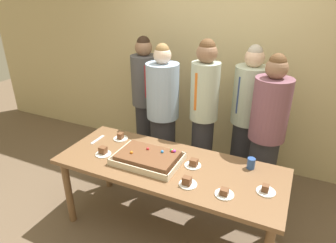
{
  "coord_description": "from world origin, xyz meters",
  "views": [
    {
      "loc": [
        0.96,
        -2.05,
        2.23
      ],
      "look_at": [
        -0.08,
        0.15,
        1.11
      ],
      "focal_mm": 31.56,
      "sensor_mm": 36.0,
      "label": 1
    }
  ],
  "objects_px": {
    "sheet_cake": "(148,158)",
    "plated_slice_center_front": "(103,152)",
    "person_serving_front": "(204,115)",
    "drink_cup_nearest": "(251,163)",
    "party_table": "(169,172)",
    "plated_slice_near_right": "(193,164)",
    "plated_slice_center_back": "(224,193)",
    "plated_slice_near_left": "(121,137)",
    "person_striped_tie_right": "(247,117)",
    "person_left_edge_reaching": "(266,135)",
    "plated_slice_far_left": "(187,182)",
    "person_far_right_suit": "(145,100)",
    "cake_server_utensil": "(98,140)",
    "plated_slice_far_right": "(266,190)",
    "person_green_shirt_behind": "(163,116)"
  },
  "relations": [
    {
      "from": "person_striped_tie_right",
      "to": "plated_slice_center_front",
      "type": "bearing_deg",
      "value": -12.48
    },
    {
      "from": "cake_server_utensil",
      "to": "person_striped_tie_right",
      "type": "bearing_deg",
      "value": 37.31
    },
    {
      "from": "party_table",
      "to": "plated_slice_far_right",
      "type": "xyz_separation_m",
      "value": [
        0.85,
        -0.03,
        0.11
      ]
    },
    {
      "from": "person_serving_front",
      "to": "person_striped_tie_right",
      "type": "height_order",
      "value": "person_serving_front"
    },
    {
      "from": "person_serving_front",
      "to": "drink_cup_nearest",
      "type": "bearing_deg",
      "value": 64.54
    },
    {
      "from": "plated_slice_far_left",
      "to": "plated_slice_center_front",
      "type": "relative_size",
      "value": 1.0
    },
    {
      "from": "sheet_cake",
      "to": "plated_slice_far_right",
      "type": "bearing_deg",
      "value": 0.32
    },
    {
      "from": "sheet_cake",
      "to": "person_left_edge_reaching",
      "type": "xyz_separation_m",
      "value": [
        0.92,
        0.78,
        0.07
      ]
    },
    {
      "from": "plated_slice_near_left",
      "to": "person_serving_front",
      "type": "bearing_deg",
      "value": 39.85
    },
    {
      "from": "plated_slice_near_left",
      "to": "plated_slice_center_front",
      "type": "xyz_separation_m",
      "value": [
        0.02,
        -0.33,
        0.0
      ]
    },
    {
      "from": "plated_slice_near_right",
      "to": "person_left_edge_reaching",
      "type": "distance_m",
      "value": 0.85
    },
    {
      "from": "plated_slice_center_back",
      "to": "cake_server_utensil",
      "type": "bearing_deg",
      "value": 167.85
    },
    {
      "from": "plated_slice_near_right",
      "to": "drink_cup_nearest",
      "type": "height_order",
      "value": "drink_cup_nearest"
    },
    {
      "from": "plated_slice_center_back",
      "to": "drink_cup_nearest",
      "type": "height_order",
      "value": "drink_cup_nearest"
    },
    {
      "from": "plated_slice_far_left",
      "to": "person_left_edge_reaching",
      "type": "bearing_deg",
      "value": 63.97
    },
    {
      "from": "party_table",
      "to": "plated_slice_near_left",
      "type": "height_order",
      "value": "plated_slice_near_left"
    },
    {
      "from": "drink_cup_nearest",
      "to": "person_striped_tie_right",
      "type": "bearing_deg",
      "value": 104.0
    },
    {
      "from": "party_table",
      "to": "plated_slice_center_back",
      "type": "relative_size",
      "value": 13.76
    },
    {
      "from": "plated_slice_near_left",
      "to": "plated_slice_center_front",
      "type": "relative_size",
      "value": 1.0
    },
    {
      "from": "drink_cup_nearest",
      "to": "plated_slice_center_front",
      "type": "bearing_deg",
      "value": -164.71
    },
    {
      "from": "plated_slice_near_left",
      "to": "plated_slice_near_right",
      "type": "height_order",
      "value": "plated_slice_near_left"
    },
    {
      "from": "sheet_cake",
      "to": "plated_slice_center_front",
      "type": "distance_m",
      "value": 0.45
    },
    {
      "from": "drink_cup_nearest",
      "to": "person_serving_front",
      "type": "relative_size",
      "value": 0.06
    },
    {
      "from": "drink_cup_nearest",
      "to": "party_table",
      "type": "bearing_deg",
      "value": -159.5
    },
    {
      "from": "plated_slice_near_right",
      "to": "person_far_right_suit",
      "type": "xyz_separation_m",
      "value": [
        -1.06,
        1.02,
        0.1
      ]
    },
    {
      "from": "plated_slice_far_left",
      "to": "person_left_edge_reaching",
      "type": "relative_size",
      "value": 0.09
    },
    {
      "from": "party_table",
      "to": "plated_slice_near_right",
      "type": "bearing_deg",
      "value": 18.19
    },
    {
      "from": "plated_slice_near_right",
      "to": "plated_slice_center_back",
      "type": "xyz_separation_m",
      "value": [
        0.36,
        -0.28,
        -0.0
      ]
    },
    {
      "from": "plated_slice_near_right",
      "to": "plated_slice_center_front",
      "type": "distance_m",
      "value": 0.87
    },
    {
      "from": "plated_slice_near_right",
      "to": "person_green_shirt_behind",
      "type": "height_order",
      "value": "person_green_shirt_behind"
    },
    {
      "from": "person_striped_tie_right",
      "to": "person_left_edge_reaching",
      "type": "relative_size",
      "value": 1.0
    },
    {
      "from": "plated_slice_center_back",
      "to": "person_green_shirt_behind",
      "type": "height_order",
      "value": "person_green_shirt_behind"
    },
    {
      "from": "sheet_cake",
      "to": "plated_slice_near_left",
      "type": "bearing_deg",
      "value": 150.98
    },
    {
      "from": "person_striped_tie_right",
      "to": "person_green_shirt_behind",
      "type": "bearing_deg",
      "value": -37.36
    },
    {
      "from": "plated_slice_center_front",
      "to": "plated_slice_center_back",
      "type": "relative_size",
      "value": 1.0
    },
    {
      "from": "sheet_cake",
      "to": "person_striped_tie_right",
      "type": "height_order",
      "value": "person_striped_tie_right"
    },
    {
      "from": "person_serving_front",
      "to": "person_left_edge_reaching",
      "type": "bearing_deg",
      "value": 99.82
    },
    {
      "from": "party_table",
      "to": "plated_slice_center_front",
      "type": "relative_size",
      "value": 13.76
    },
    {
      "from": "plated_slice_near_left",
      "to": "plated_slice_far_right",
      "type": "relative_size",
      "value": 1.0
    },
    {
      "from": "sheet_cake",
      "to": "plated_slice_far_left",
      "type": "relative_size",
      "value": 4.0
    },
    {
      "from": "plated_slice_far_right",
      "to": "person_green_shirt_behind",
      "type": "bearing_deg",
      "value": 148.68
    },
    {
      "from": "plated_slice_near_left",
      "to": "plated_slice_center_front",
      "type": "height_order",
      "value": "plated_slice_center_front"
    },
    {
      "from": "person_striped_tie_right",
      "to": "person_left_edge_reaching",
      "type": "bearing_deg",
      "value": 64.44
    },
    {
      "from": "person_far_right_suit",
      "to": "plated_slice_far_right",
      "type": "bearing_deg",
      "value": 26.49
    },
    {
      "from": "plated_slice_near_right",
      "to": "plated_slice_center_back",
      "type": "bearing_deg",
      "value": -37.57
    },
    {
      "from": "party_table",
      "to": "plated_slice_center_front",
      "type": "bearing_deg",
      "value": -170.54
    },
    {
      "from": "plated_slice_near_right",
      "to": "cake_server_utensil",
      "type": "relative_size",
      "value": 0.75
    },
    {
      "from": "person_green_shirt_behind",
      "to": "plated_slice_near_right",
      "type": "bearing_deg",
      "value": 26.91
    },
    {
      "from": "plated_slice_far_left",
      "to": "person_striped_tie_right",
      "type": "distance_m",
      "value": 1.35
    },
    {
      "from": "party_table",
      "to": "sheet_cake",
      "type": "xyz_separation_m",
      "value": [
        -0.19,
        -0.04,
        0.13
      ]
    }
  ]
}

